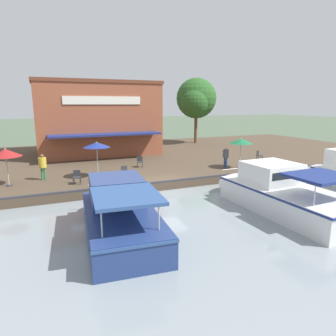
{
  "coord_description": "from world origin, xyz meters",
  "views": [
    {
      "loc": [
        17.11,
        -7.03,
        5.53
      ],
      "look_at": [
        -1.0,
        0.65,
        1.3
      ],
      "focal_mm": 32.0,
      "sensor_mm": 36.0,
      "label": 1
    }
  ],
  "objects_px": {
    "waterfront_restaurant": "(96,118)",
    "patio_umbrella_by_entrance": "(6,153)",
    "motorboat_nearest_quay": "(118,212)",
    "cafe_chair_facing_river": "(259,155)",
    "patio_umbrella_back_row": "(241,141)",
    "patio_umbrella_near_quay_edge": "(97,145)",
    "cafe_chair_mid_patio": "(125,171)",
    "person_near_entrance": "(42,164)",
    "person_mid_patio": "(226,155)",
    "cafe_chair_back_row_seat": "(140,161)",
    "motorboat_distant_upstream": "(275,192)",
    "tree_upstream_bank": "(196,99)",
    "cafe_chair_under_first_umbrella": "(77,176)"
  },
  "relations": [
    {
      "from": "motorboat_nearest_quay",
      "to": "cafe_chair_facing_river",
      "type": "bearing_deg",
      "value": 120.46
    },
    {
      "from": "patio_umbrella_back_row",
      "to": "motorboat_nearest_quay",
      "type": "bearing_deg",
      "value": -59.24
    },
    {
      "from": "waterfront_restaurant",
      "to": "tree_upstream_bank",
      "type": "xyz_separation_m",
      "value": [
        -2.76,
        12.83,
        1.95
      ]
    },
    {
      "from": "patio_umbrella_back_row",
      "to": "patio_umbrella_near_quay_edge",
      "type": "height_order",
      "value": "patio_umbrella_near_quay_edge"
    },
    {
      "from": "cafe_chair_under_first_umbrella",
      "to": "person_mid_patio",
      "type": "relative_size",
      "value": 0.52
    },
    {
      "from": "cafe_chair_back_row_seat",
      "to": "person_near_entrance",
      "type": "distance_m",
      "value": 7.3
    },
    {
      "from": "patio_umbrella_by_entrance",
      "to": "cafe_chair_mid_patio",
      "type": "distance_m",
      "value": 7.29
    },
    {
      "from": "patio_umbrella_near_quay_edge",
      "to": "patio_umbrella_back_row",
      "type": "bearing_deg",
      "value": 83.36
    },
    {
      "from": "patio_umbrella_near_quay_edge",
      "to": "person_mid_patio",
      "type": "relative_size",
      "value": 1.51
    },
    {
      "from": "person_near_entrance",
      "to": "motorboat_nearest_quay",
      "type": "bearing_deg",
      "value": 18.5
    },
    {
      "from": "person_mid_patio",
      "to": "tree_upstream_bank",
      "type": "xyz_separation_m",
      "value": [
        -14.15,
        4.83,
        4.46
      ]
    },
    {
      "from": "cafe_chair_mid_patio",
      "to": "tree_upstream_bank",
      "type": "relative_size",
      "value": 0.1
    },
    {
      "from": "person_near_entrance",
      "to": "motorboat_nearest_quay",
      "type": "distance_m",
      "value": 9.19
    },
    {
      "from": "cafe_chair_back_row_seat",
      "to": "person_near_entrance",
      "type": "height_order",
      "value": "person_near_entrance"
    },
    {
      "from": "patio_umbrella_by_entrance",
      "to": "tree_upstream_bank",
      "type": "bearing_deg",
      "value": 124.08
    },
    {
      "from": "cafe_chair_under_first_umbrella",
      "to": "person_mid_patio",
      "type": "xyz_separation_m",
      "value": [
        -0.59,
        11.41,
        0.53
      ]
    },
    {
      "from": "cafe_chair_facing_river",
      "to": "person_near_entrance",
      "type": "relative_size",
      "value": 0.5
    },
    {
      "from": "cafe_chair_facing_river",
      "to": "person_near_entrance",
      "type": "distance_m",
      "value": 17.78
    },
    {
      "from": "cafe_chair_mid_patio",
      "to": "person_near_entrance",
      "type": "distance_m",
      "value": 5.4
    },
    {
      "from": "patio_umbrella_near_quay_edge",
      "to": "person_near_entrance",
      "type": "relative_size",
      "value": 1.43
    },
    {
      "from": "patio_umbrella_by_entrance",
      "to": "patio_umbrella_back_row",
      "type": "bearing_deg",
      "value": 86.0
    },
    {
      "from": "patio_umbrella_by_entrance",
      "to": "cafe_chair_mid_patio",
      "type": "bearing_deg",
      "value": 82.39
    },
    {
      "from": "tree_upstream_bank",
      "to": "person_near_entrance",
      "type": "bearing_deg",
      "value": -54.74
    },
    {
      "from": "cafe_chair_back_row_seat",
      "to": "motorboat_distant_upstream",
      "type": "relative_size",
      "value": 0.1
    },
    {
      "from": "person_near_entrance",
      "to": "motorboat_nearest_quay",
      "type": "xyz_separation_m",
      "value": [
        8.69,
        2.91,
        -0.76
      ]
    },
    {
      "from": "cafe_chair_mid_patio",
      "to": "person_near_entrance",
      "type": "relative_size",
      "value": 0.5
    },
    {
      "from": "motorboat_nearest_quay",
      "to": "motorboat_distant_upstream",
      "type": "bearing_deg",
      "value": 87.9
    },
    {
      "from": "patio_umbrella_by_entrance",
      "to": "cafe_chair_facing_river",
      "type": "bearing_deg",
      "value": 92.43
    },
    {
      "from": "cafe_chair_back_row_seat",
      "to": "tree_upstream_bank",
      "type": "height_order",
      "value": "tree_upstream_bank"
    },
    {
      "from": "patio_umbrella_near_quay_edge",
      "to": "cafe_chair_facing_river",
      "type": "distance_m",
      "value": 14.44
    },
    {
      "from": "person_mid_patio",
      "to": "motorboat_nearest_quay",
      "type": "height_order",
      "value": "motorboat_nearest_quay"
    },
    {
      "from": "cafe_chair_facing_river",
      "to": "cafe_chair_under_first_umbrella",
      "type": "bearing_deg",
      "value": -82.98
    },
    {
      "from": "tree_upstream_bank",
      "to": "patio_umbrella_by_entrance",
      "type": "bearing_deg",
      "value": -55.92
    },
    {
      "from": "patio_umbrella_near_quay_edge",
      "to": "cafe_chair_mid_patio",
      "type": "relative_size",
      "value": 2.89
    },
    {
      "from": "patio_umbrella_back_row",
      "to": "patio_umbrella_by_entrance",
      "type": "height_order",
      "value": "patio_umbrella_back_row"
    },
    {
      "from": "waterfront_restaurant",
      "to": "patio_umbrella_by_entrance",
      "type": "bearing_deg",
      "value": -33.96
    },
    {
      "from": "patio_umbrella_back_row",
      "to": "motorboat_nearest_quay",
      "type": "xyz_separation_m",
      "value": [
        6.76,
        -11.36,
        -1.78
      ]
    },
    {
      "from": "patio_umbrella_near_quay_edge",
      "to": "person_near_entrance",
      "type": "height_order",
      "value": "patio_umbrella_near_quay_edge"
    },
    {
      "from": "patio_umbrella_back_row",
      "to": "cafe_chair_facing_river",
      "type": "relative_size",
      "value": 2.76
    },
    {
      "from": "patio_umbrella_near_quay_edge",
      "to": "person_mid_patio",
      "type": "xyz_separation_m",
      "value": [
        0.64,
        9.88,
        -1.21
      ]
    },
    {
      "from": "patio_umbrella_by_entrance",
      "to": "motorboat_distant_upstream",
      "type": "relative_size",
      "value": 0.27
    },
    {
      "from": "patio_umbrella_near_quay_edge",
      "to": "cafe_chair_mid_patio",
      "type": "height_order",
      "value": "patio_umbrella_near_quay_edge"
    },
    {
      "from": "cafe_chair_facing_river",
      "to": "cafe_chair_back_row_seat",
      "type": "relative_size",
      "value": 1.0
    },
    {
      "from": "cafe_chair_back_row_seat",
      "to": "person_mid_patio",
      "type": "bearing_deg",
      "value": 65.95
    },
    {
      "from": "motorboat_distant_upstream",
      "to": "cafe_chair_back_row_seat",
      "type": "bearing_deg",
      "value": -157.84
    },
    {
      "from": "cafe_chair_back_row_seat",
      "to": "motorboat_nearest_quay",
      "type": "distance_m",
      "value": 11.0
    },
    {
      "from": "patio_umbrella_by_entrance",
      "to": "tree_upstream_bank",
      "type": "height_order",
      "value": "tree_upstream_bank"
    },
    {
      "from": "patio_umbrella_back_row",
      "to": "cafe_chair_mid_patio",
      "type": "relative_size",
      "value": 2.76
    },
    {
      "from": "cafe_chair_facing_river",
      "to": "person_mid_patio",
      "type": "bearing_deg",
      "value": -72.98
    },
    {
      "from": "cafe_chair_under_first_umbrella",
      "to": "person_near_entrance",
      "type": "bearing_deg",
      "value": -134.6
    }
  ]
}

